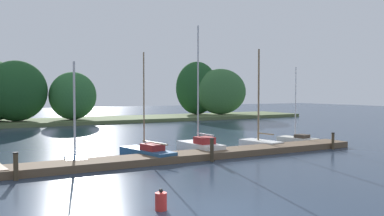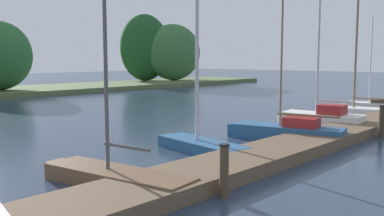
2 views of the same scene
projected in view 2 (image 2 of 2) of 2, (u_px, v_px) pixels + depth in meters
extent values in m
cube|color=brown|center=(291.00, 148.00, 13.18)|extent=(29.29, 1.80, 0.35)
ellipsoid|color=#1E4C23|center=(145.00, 48.00, 47.41)|extent=(6.11, 4.13, 7.17)
ellipsoid|color=#386B38|center=(174.00, 52.00, 48.59)|extent=(7.95, 3.16, 6.19)
cube|color=brown|center=(117.00, 179.00, 9.72)|extent=(1.49, 3.85, 0.38)
cube|color=brown|center=(67.00, 169.00, 10.67)|extent=(0.67, 1.00, 0.32)
cylinder|color=#4C4C51|center=(104.00, 10.00, 9.46)|extent=(0.09, 0.09, 7.02)
cylinder|color=#4C4C51|center=(127.00, 147.00, 9.47)|extent=(0.25, 1.29, 0.08)
cube|color=#285684|center=(202.00, 147.00, 13.29)|extent=(1.52, 3.41, 0.36)
cube|color=#285684|center=(173.00, 140.00, 14.44)|extent=(0.67, 0.90, 0.30)
cylinder|color=#B7B7BC|center=(197.00, 63.00, 13.19)|extent=(0.11, 0.11, 4.71)
cube|color=#285684|center=(288.00, 133.00, 15.27)|extent=(1.87, 3.93, 0.51)
cube|color=#285684|center=(242.00, 130.00, 16.11)|extent=(0.79, 1.05, 0.43)
cube|color=maroon|center=(302.00, 122.00, 14.99)|extent=(1.04, 1.28, 0.33)
cylinder|color=#7F6647|center=(282.00, 52.00, 15.09)|extent=(0.07, 0.07, 5.10)
cylinder|color=#7F6647|center=(308.00, 115.00, 14.86)|extent=(0.54, 2.11, 0.08)
cube|color=white|center=(322.00, 121.00, 18.04)|extent=(1.47, 3.34, 0.59)
cube|color=white|center=(289.00, 118.00, 18.92)|extent=(0.73, 0.86, 0.50)
cube|color=maroon|center=(332.00, 109.00, 17.75)|extent=(0.98, 1.05, 0.38)
cylinder|color=#B7B7BC|center=(319.00, 31.00, 17.78)|extent=(0.09, 0.09, 6.72)
cylinder|color=#B7B7BC|center=(334.00, 101.00, 17.66)|extent=(0.21, 1.61, 0.07)
cube|color=white|center=(358.00, 112.00, 21.64)|extent=(1.67, 2.88, 0.42)
cube|color=white|center=(333.00, 111.00, 22.28)|extent=(0.78, 0.78, 0.36)
cylinder|color=#7F6647|center=(356.00, 48.00, 21.40)|extent=(0.11, 0.11, 5.80)
cylinder|color=#7F6647|center=(367.00, 99.00, 21.36)|extent=(0.31, 1.30, 0.08)
cube|color=silver|center=(373.00, 106.00, 24.76)|extent=(1.57, 2.91, 0.36)
cube|color=silver|center=(350.00, 105.00, 25.37)|extent=(0.69, 0.79, 0.30)
cube|color=#3D3328|center=(379.00, 101.00, 24.55)|extent=(0.92, 0.97, 0.23)
cylinder|color=silver|center=(371.00, 59.00, 24.56)|extent=(0.08, 0.08, 4.88)
cylinder|color=#4C3D28|center=(224.00, 172.00, 8.91)|extent=(0.19, 0.19, 1.09)
cylinder|color=black|center=(224.00, 145.00, 8.85)|extent=(0.22, 0.22, 0.04)
cylinder|color=#3D3323|center=(382.00, 122.00, 15.62)|extent=(0.19, 0.19, 1.15)
cylinder|color=black|center=(382.00, 106.00, 15.56)|extent=(0.22, 0.22, 0.04)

